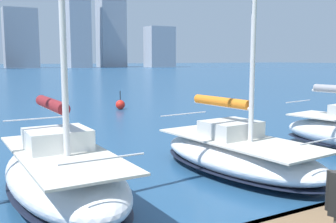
% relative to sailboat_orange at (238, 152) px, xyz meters
% --- Properties ---
extents(sailboat_orange, '(3.62, 7.07, 11.28)m').
position_rel_sailboat_orange_xyz_m(sailboat_orange, '(0.00, 0.00, 0.00)').
color(sailboat_orange, white).
rests_on(sailboat_orange, ground).
extents(sailboat_maroon, '(2.85, 6.66, 12.84)m').
position_rel_sailboat_orange_xyz_m(sailboat_maroon, '(5.87, -0.09, 0.13)').
color(sailboat_maroon, white).
rests_on(sailboat_maroon, ground).
extents(channel_buoy, '(0.70, 0.70, 1.40)m').
position_rel_sailboat_orange_xyz_m(channel_buoy, '(-2.84, -17.25, -0.31)').
color(channel_buoy, red).
rests_on(channel_buoy, ground).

